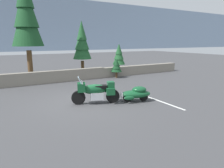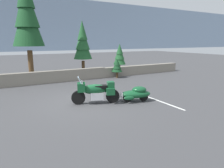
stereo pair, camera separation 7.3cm
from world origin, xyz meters
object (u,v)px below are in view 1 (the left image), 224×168
pine_tree_tall (26,12)px  pine_tree_far_right (82,42)px  car_shaped_trailer (136,93)px  touring_motorcycle (96,91)px  pine_tree_secondary (119,55)px

pine_tree_tall → pine_tree_far_right: bearing=-1.9°
car_shaped_trailer → pine_tree_far_right: 8.44m
car_shaped_trailer → touring_motorcycle: bearing=160.2°
touring_motorcycle → car_shaped_trailer: touring_motorcycle is taller
car_shaped_trailer → pine_tree_far_right: bearing=86.9°
car_shaped_trailer → pine_tree_secondary: (3.83, 7.77, 1.30)m
touring_motorcycle → car_shaped_trailer: size_ratio=1.01×
pine_tree_secondary → pine_tree_far_right: 3.60m
pine_tree_tall → pine_tree_secondary: bearing=-3.3°
touring_motorcycle → pine_tree_tall: pine_tree_tall is taller
car_shaped_trailer → pine_tree_far_right: pine_tree_far_right is taller
touring_motorcycle → pine_tree_far_right: pine_tree_far_right is taller
pine_tree_secondary → pine_tree_far_right: (-3.39, 0.29, 1.17)m
pine_tree_tall → pine_tree_secondary: 8.18m
touring_motorcycle → pine_tree_secondary: bearing=51.1°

